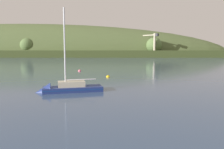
% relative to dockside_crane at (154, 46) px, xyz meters
% --- Properties ---
extents(far_shoreline_hill, '(561.51, 82.05, 65.44)m').
position_rel_dockside_crane_xyz_m(far_shoreline_hill, '(-122.51, 29.28, -9.78)').
color(far_shoreline_hill, '#35401E').
rests_on(far_shoreline_hill, ground).
extents(dockside_crane, '(12.58, 10.39, 20.60)m').
position_rel_dockside_crane_xyz_m(dockside_crane, '(0.00, 0.00, 0.00)').
color(dockside_crane, '#4C4C51').
rests_on(dockside_crane, ground).
extents(sailboat_near_mooring, '(8.07, 4.42, 10.84)m').
position_rel_dockside_crane_xyz_m(sailboat_near_mooring, '(-36.75, -161.46, -9.94)').
color(sailboat_near_mooring, navy).
rests_on(sailboat_near_mooring, ground).
extents(mooring_buoy_foreground, '(0.75, 0.75, 0.83)m').
position_rel_dockside_crane_xyz_m(mooring_buoy_foreground, '(-39.97, -134.09, -10.07)').
color(mooring_buoy_foreground, '#E06675').
rests_on(mooring_buoy_foreground, ground).
extents(mooring_buoy_off_fishing_boat, '(0.70, 0.70, 0.78)m').
position_rel_dockside_crane_xyz_m(mooring_buoy_off_fishing_boat, '(-32.41, -146.65, -10.07)').
color(mooring_buoy_off_fishing_boat, yellow).
rests_on(mooring_buoy_off_fishing_boat, ground).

